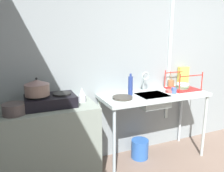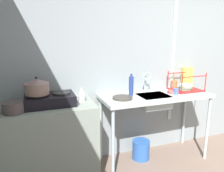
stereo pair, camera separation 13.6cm
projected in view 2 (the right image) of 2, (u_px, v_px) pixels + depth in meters
The scene contains 18 objects.
wall_back at pixel (177, 54), 3.09m from camera, with size 5.56×0.10×2.68m, color gray.
wall_metal_strip at pixel (174, 44), 2.98m from camera, with size 0.05×0.01×2.14m, color #B0C0C0.
counter_concrete at pixel (50, 144), 2.40m from camera, with size 0.99×0.55×0.88m, color gray.
counter_sink at pixel (155, 100), 2.75m from camera, with size 1.37×0.55×0.88m.
stove at pixel (50, 100), 2.30m from camera, with size 0.50×0.33×0.13m.
pot_on_left_burner at pixel (37, 87), 2.23m from camera, with size 0.24×0.24×0.18m.
pot_beside_stove at pixel (13, 107), 2.08m from camera, with size 0.21×0.21×0.10m.
percolator at pixel (82, 94), 2.43m from camera, with size 0.08×0.08×0.16m.
sink_basin at pixel (153, 101), 2.70m from camera, with size 0.37×0.31×0.14m, color #B0C0C0.
faucet at pixel (146, 79), 2.78m from camera, with size 0.11×0.06×0.27m.
frying_pan at pixel (123, 98), 2.54m from camera, with size 0.23×0.23×0.03m, color #3C3831.
dish_rack at pixel (186, 87), 2.92m from camera, with size 0.38×0.32×0.25m.
cup_by_rack at pixel (176, 91), 2.73m from camera, with size 0.07×0.07×0.07m, color #445EA6.
small_bowl_on_drainboard at pixel (172, 92), 2.77m from camera, with size 0.11×0.11×0.04m, color #B9544E.
bottle_by_sink at pixel (131, 86), 2.65m from camera, with size 0.06×0.06×0.27m.
cereal_box at pixel (187, 77), 3.11m from camera, with size 0.15×0.07×0.27m, color #D9CA4D.
utensil_jar at pixel (174, 84), 3.05m from camera, with size 0.09×0.09×0.22m.
bucket_on_floor at pixel (141, 150), 2.91m from camera, with size 0.23×0.23×0.25m, color #2D5DB1.
Camera 2 is at (-1.92, -0.73, 1.60)m, focal length 35.43 mm.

